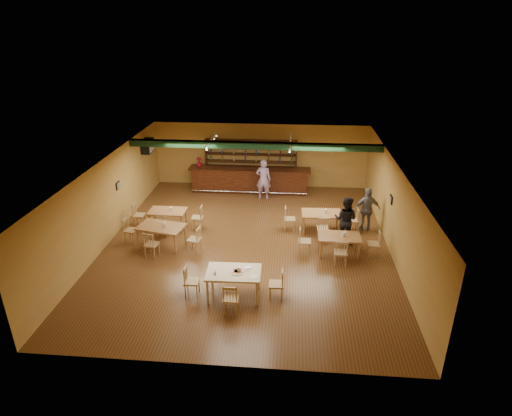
# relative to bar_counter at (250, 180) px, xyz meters

# --- Properties ---
(floor) EXTENTS (12.00, 12.00, 0.00)m
(floor) POSITION_rel_bar_counter_xyz_m (0.43, -5.15, -0.56)
(floor) COLOR #563318
(floor) RESTS_ON ground
(ceiling_beam) EXTENTS (10.00, 0.30, 0.25)m
(ceiling_beam) POSITION_rel_bar_counter_xyz_m (0.43, -2.35, 2.31)
(ceiling_beam) COLOR black
(ceiling_beam) RESTS_ON ceiling
(track_rail_left) EXTENTS (0.05, 2.50, 0.05)m
(track_rail_left) POSITION_rel_bar_counter_xyz_m (-1.37, -1.75, 2.38)
(track_rail_left) COLOR silver
(track_rail_left) RESTS_ON ceiling
(track_rail_right) EXTENTS (0.05, 2.50, 0.05)m
(track_rail_right) POSITION_rel_bar_counter_xyz_m (1.83, -1.75, 2.38)
(track_rail_right) COLOR silver
(track_rail_right) RESTS_ON ceiling
(ac_unit) EXTENTS (0.34, 0.70, 0.48)m
(ac_unit) POSITION_rel_bar_counter_xyz_m (-4.37, -0.95, 1.79)
(ac_unit) COLOR silver
(ac_unit) RESTS_ON wall_left
(picture_left) EXTENTS (0.04, 0.34, 0.28)m
(picture_left) POSITION_rel_bar_counter_xyz_m (-4.54, -4.15, 1.14)
(picture_left) COLOR black
(picture_left) RESTS_ON wall_left
(picture_right) EXTENTS (0.04, 0.34, 0.28)m
(picture_right) POSITION_rel_bar_counter_xyz_m (5.40, -4.65, 1.14)
(picture_right) COLOR black
(picture_right) RESTS_ON wall_right
(bar_counter) EXTENTS (5.59, 0.85, 1.13)m
(bar_counter) POSITION_rel_bar_counter_xyz_m (0.00, 0.00, 0.00)
(bar_counter) COLOR black
(bar_counter) RESTS_ON ground
(back_bar_hutch) EXTENTS (4.33, 0.40, 2.28)m
(back_bar_hutch) POSITION_rel_bar_counter_xyz_m (0.00, 0.63, 0.57)
(back_bar_hutch) COLOR black
(back_bar_hutch) RESTS_ON ground
(poinsettia) EXTENTS (0.33, 0.33, 0.45)m
(poinsettia) POSITION_rel_bar_counter_xyz_m (-2.35, 0.00, 0.79)
(poinsettia) COLOR #AB0F25
(poinsettia) RESTS_ON bar_counter
(dining_table_a) EXTENTS (1.41, 0.86, 0.70)m
(dining_table_a) POSITION_rel_bar_counter_xyz_m (-2.76, -4.06, -0.21)
(dining_table_a) COLOR #976035
(dining_table_a) RESTS_ON ground
(dining_table_b) EXTENTS (1.51, 0.94, 0.74)m
(dining_table_b) POSITION_rel_bar_counter_xyz_m (3.11, -3.85, -0.20)
(dining_table_b) COLOR #976035
(dining_table_b) RESTS_ON ground
(dining_table_c) EXTENTS (1.75, 1.25, 0.80)m
(dining_table_c) POSITION_rel_bar_counter_xyz_m (-2.56, -5.59, -0.17)
(dining_table_c) COLOR #976035
(dining_table_c) RESTS_ON ground
(dining_table_d) EXTENTS (1.43, 0.86, 0.71)m
(dining_table_d) POSITION_rel_bar_counter_xyz_m (3.62, -5.64, -0.21)
(dining_table_d) COLOR #976035
(dining_table_d) RESTS_ON ground
(near_table) EXTENTS (1.58, 1.04, 0.83)m
(near_table) POSITION_rel_bar_counter_xyz_m (0.38, -8.38, -0.15)
(near_table) COLOR tan
(near_table) RESTS_ON ground
(pizza_tray) EXTENTS (0.51, 0.51, 0.01)m
(pizza_tray) POSITION_rel_bar_counter_xyz_m (0.49, -8.38, 0.27)
(pizza_tray) COLOR silver
(pizza_tray) RESTS_ON near_table
(parmesan_shaker) EXTENTS (0.08, 0.08, 0.11)m
(parmesan_shaker) POSITION_rel_bar_counter_xyz_m (-0.12, -8.54, 0.32)
(parmesan_shaker) COLOR #EAE5C6
(parmesan_shaker) RESTS_ON near_table
(napkin_stack) EXTENTS (0.24, 0.20, 0.03)m
(napkin_stack) POSITION_rel_bar_counter_xyz_m (0.76, -8.15, 0.28)
(napkin_stack) COLOR white
(napkin_stack) RESTS_ON near_table
(pizza_server) EXTENTS (0.33, 0.13, 0.00)m
(pizza_server) POSITION_rel_bar_counter_xyz_m (0.65, -8.32, 0.28)
(pizza_server) COLOR silver
(pizza_server) RESTS_ON pizza_tray
(side_plate) EXTENTS (0.23, 0.23, 0.01)m
(side_plate) POSITION_rel_bar_counter_xyz_m (0.99, -8.60, 0.27)
(side_plate) COLOR white
(side_plate) RESTS_ON near_table
(patron_bar) EXTENTS (0.70, 0.49, 1.82)m
(patron_bar) POSITION_rel_bar_counter_xyz_m (0.70, -0.83, 0.34)
(patron_bar) COLOR #9454B7
(patron_bar) RESTS_ON ground
(patron_right_a) EXTENTS (1.02, 0.91, 1.72)m
(patron_right_a) POSITION_rel_bar_counter_xyz_m (3.91, -4.65, 0.30)
(patron_right_a) COLOR black
(patron_right_a) RESTS_ON ground
(patron_right_b) EXTENTS (1.04, 0.53, 1.70)m
(patron_right_b) POSITION_rel_bar_counter_xyz_m (4.82, -3.64, 0.28)
(patron_right_b) COLOR slate
(patron_right_b) RESTS_ON ground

